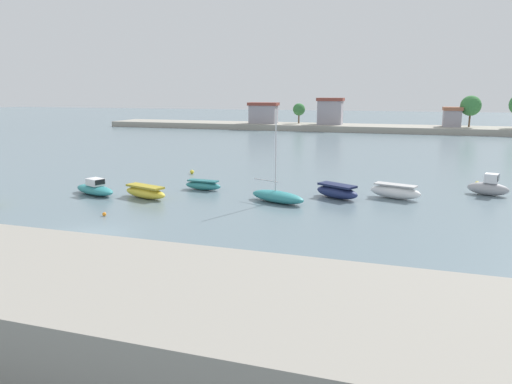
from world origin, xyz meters
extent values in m
plane|color=slate|center=(0.00, 0.00, 0.00)|extent=(400.00, 400.00, 0.00)
ellipsoid|color=teal|center=(-6.98, 9.85, 0.41)|extent=(4.95, 3.24, 0.81)
cube|color=silver|center=(-6.83, 9.79, 1.11)|extent=(1.66, 1.46, 0.59)
cube|color=black|center=(-6.19, 9.55, 1.17)|extent=(0.41, 0.90, 0.42)
ellipsoid|color=yellow|center=(-2.16, 9.95, 0.44)|extent=(4.60, 2.56, 0.89)
cube|color=#A8952A|center=(-2.16, 9.95, 0.97)|extent=(3.70, 2.09, 0.17)
ellipsoid|color=teal|center=(1.00, 14.47, 0.38)|extent=(3.49, 1.24, 0.76)
cube|color=#226367|center=(1.00, 14.47, 0.81)|extent=(2.79, 1.03, 0.12)
ellipsoid|color=teal|center=(8.60, 11.77, 0.45)|extent=(5.16, 3.34, 0.91)
cylinder|color=silver|center=(8.40, 11.85, 4.04)|extent=(0.10, 0.10, 6.27)
cylinder|color=#B7B7BC|center=(7.49, 12.22, 1.63)|extent=(2.24, 0.97, 0.08)
ellipsoid|color=navy|center=(12.85, 14.71, 0.50)|extent=(4.16, 3.17, 1.00)
cube|color=#161E41|center=(12.85, 14.71, 1.08)|extent=(3.36, 2.59, 0.17)
ellipsoid|color=white|center=(17.41, 16.05, 0.54)|extent=(4.37, 2.43, 1.08)
cube|color=#AFAFAF|center=(17.41, 16.05, 1.13)|extent=(3.51, 2.00, 0.11)
ellipsoid|color=#9E9EA3|center=(24.85, 19.80, 0.54)|extent=(3.49, 2.19, 1.09)
cube|color=silver|center=(25.03, 19.75, 1.47)|extent=(1.26, 1.23, 0.76)
cube|color=black|center=(25.51, 19.60, 1.55)|extent=(0.34, 0.86, 0.53)
sphere|color=orange|center=(-1.93, 4.00, 0.14)|extent=(0.27, 0.27, 0.27)
sphere|color=yellow|center=(-3.55, 21.75, 0.22)|extent=(0.43, 0.43, 0.43)
sphere|color=yellow|center=(24.56, 24.01, 0.21)|extent=(0.41, 0.41, 0.41)
cube|color=#9E998C|center=(0.00, 84.62, 0.64)|extent=(105.57, 10.92, 1.28)
cube|color=#99939E|center=(-14.34, 83.62, 3.35)|extent=(6.35, 3.09, 4.13)
cube|color=brown|center=(-14.34, 83.62, 5.77)|extent=(6.98, 3.39, 0.70)
cube|color=#99939E|center=(1.13, 84.88, 3.91)|extent=(5.38, 3.57, 5.25)
cube|color=brown|center=(1.13, 84.88, 6.88)|extent=(5.92, 3.93, 0.70)
cube|color=#99939E|center=(26.93, 85.67, 3.00)|extent=(3.50, 4.17, 3.42)
cube|color=#995B42|center=(26.93, 85.67, 5.06)|extent=(3.85, 4.59, 0.70)
cylinder|color=brown|center=(-6.36, 85.99, 2.34)|extent=(0.36, 0.36, 2.11)
sphere|color=#387A3D|center=(-6.36, 85.99, 4.52)|extent=(2.83, 2.83, 2.83)
cylinder|color=brown|center=(-0.65, 86.33, 2.06)|extent=(0.36, 0.36, 1.55)
sphere|color=#2D6B33|center=(-0.65, 86.33, 3.99)|extent=(2.89, 2.89, 2.89)
cylinder|color=brown|center=(30.36, 85.27, 2.66)|extent=(0.36, 0.36, 2.75)
sphere|color=#387A3D|center=(30.36, 85.27, 5.71)|extent=(4.19, 4.19, 4.19)
camera|label=1|loc=(18.02, -23.29, 8.58)|focal=33.05mm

